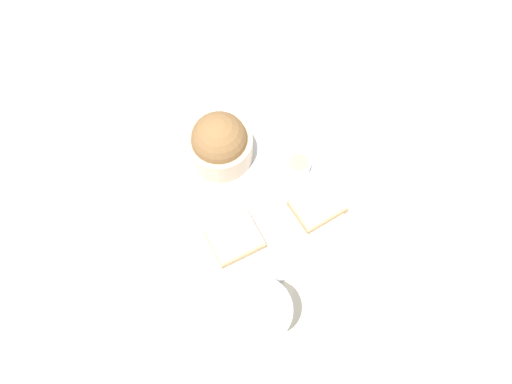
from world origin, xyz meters
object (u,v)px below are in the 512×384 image
at_px(wine_glass, 258,316).
at_px(napkin, 337,107).
at_px(cheese_toast_far, 317,205).
at_px(cheese_toast_near, 232,237).
at_px(fork, 206,82).
at_px(sauce_ramekin, 298,165).
at_px(salad_bowl, 220,143).

relative_size(wine_glass, napkin, 0.84).
distance_m(cheese_toast_far, napkin, 0.23).
bearing_deg(wine_glass, napkin, 3.65).
relative_size(cheese_toast_near, fork, 0.68).
relative_size(sauce_ramekin, fork, 0.27).
distance_m(cheese_toast_near, wine_glass, 0.18).
distance_m(cheese_toast_far, wine_glass, 0.25).
relative_size(sauce_ramekin, wine_glass, 0.27).
xyz_separation_m(sauce_ramekin, napkin, (0.16, -0.02, -0.03)).
height_order(wine_glass, napkin, wine_glass).
height_order(salad_bowl, napkin, salad_bowl).
bearing_deg(salad_bowl, wine_glass, -144.22).
bearing_deg(cheese_toast_near, fork, 33.63).
relative_size(cheese_toast_far, wine_glass, 0.65).
bearing_deg(napkin, cheese_toast_near, 167.95).
bearing_deg(fork, cheese_toast_near, -146.37).
bearing_deg(wine_glass, cheese_toast_far, -2.72).
bearing_deg(napkin, sauce_ramekin, 173.43).
xyz_separation_m(cheese_toast_near, wine_glass, (-0.12, -0.10, 0.09)).
bearing_deg(salad_bowl, sauce_ramekin, -78.12).
bearing_deg(wine_glass, sauce_ramekin, 9.34).
bearing_deg(sauce_ramekin, fork, 64.59).
distance_m(salad_bowl, fork, 0.19).
xyz_separation_m(salad_bowl, wine_glass, (-0.26, -0.19, 0.06)).
distance_m(cheese_toast_near, fork, 0.35).
xyz_separation_m(salad_bowl, fork, (0.15, 0.10, -0.06)).
distance_m(napkin, fork, 0.27).
bearing_deg(sauce_ramekin, cheese_toast_far, -134.83).
height_order(sauce_ramekin, cheese_toast_near, same).
relative_size(salad_bowl, napkin, 0.59).
xyz_separation_m(sauce_ramekin, cheese_toast_far, (-0.06, -0.06, -0.00)).
bearing_deg(salad_bowl, napkin, -39.51).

